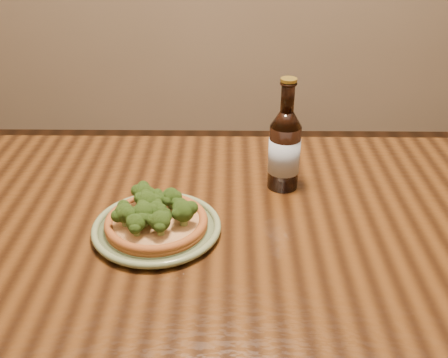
{
  "coord_description": "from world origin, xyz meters",
  "views": [
    {
      "loc": [
        -0.1,
        -0.75,
        1.36
      ],
      "look_at": [
        -0.12,
        0.19,
        0.82
      ],
      "focal_mm": 42.0,
      "sensor_mm": 36.0,
      "label": 1
    }
  ],
  "objects_px": {
    "table": "(279,269)",
    "pizza": "(156,218)",
    "plate": "(157,228)",
    "beer_bottle": "(284,149)"
  },
  "relations": [
    {
      "from": "table",
      "to": "pizza",
      "type": "bearing_deg",
      "value": -179.7
    },
    {
      "from": "table",
      "to": "beer_bottle",
      "type": "relative_size",
      "value": 6.26
    },
    {
      "from": "table",
      "to": "beer_bottle",
      "type": "height_order",
      "value": "beer_bottle"
    },
    {
      "from": "pizza",
      "to": "beer_bottle",
      "type": "height_order",
      "value": "beer_bottle"
    },
    {
      "from": "plate",
      "to": "pizza",
      "type": "height_order",
      "value": "pizza"
    },
    {
      "from": "plate",
      "to": "beer_bottle",
      "type": "distance_m",
      "value": 0.33
    },
    {
      "from": "plate",
      "to": "pizza",
      "type": "bearing_deg",
      "value": -169.38
    },
    {
      "from": "pizza",
      "to": "beer_bottle",
      "type": "bearing_deg",
      "value": 34.92
    },
    {
      "from": "plate",
      "to": "beer_bottle",
      "type": "height_order",
      "value": "beer_bottle"
    },
    {
      "from": "table",
      "to": "plate",
      "type": "distance_m",
      "value": 0.27
    }
  ]
}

